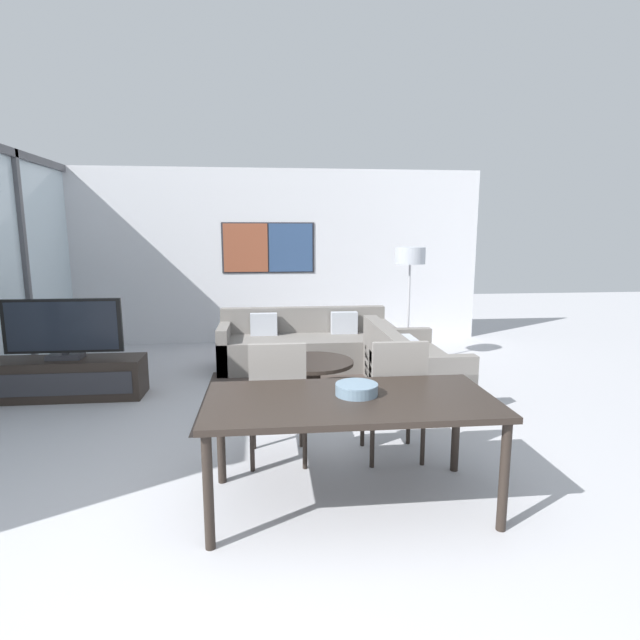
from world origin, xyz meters
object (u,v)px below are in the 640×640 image
Objects in this scene: sofa_main at (305,347)px; dining_chair_centre at (395,395)px; coffee_table at (313,369)px; dining_chair_left at (278,398)px; tv_console at (67,378)px; floor_lamp at (410,263)px; dining_table at (350,408)px; television at (63,329)px; sofa_side at (407,370)px; fruit_bowl at (357,388)px.

sofa_main is 2.98m from dining_chair_centre.
coffee_table is 0.89× the size of dining_chair_left.
tv_console is 4.37m from floor_lamp.
coffee_table is 0.47× the size of dining_table.
floor_lamp is (1.40, -0.09, 1.13)m from sofa_main.
sofa_main is at bearing 176.38° from floor_lamp.
tv_console is 0.87× the size of dining_table.
tv_console is at bearing -90.00° from television.
sofa_side is at bearing -3.34° from television.
television is at bearing -166.65° from floor_lamp.
television reaches higher than fruit_bowl.
dining_chair_left is at bearing -104.65° from coffee_table.
sofa_side is 1.58× the size of dining_chair_centre.
dining_chair_left is at bearing 177.94° from dining_chair_centre.
dining_chair_centre reaches higher than sofa_side.
dining_table is 6.62× the size of fruit_bowl.
sofa_main reaches higher than tv_console.
sofa_side is 2.21m from dining_chair_left.
dining_chair_left is (-0.42, -2.89, 0.27)m from sofa_main.
television is at bearing -158.50° from sofa_main.
television is 3.69m from dining_table.
fruit_bowl is (0.09, -3.48, 0.52)m from sofa_main.
coffee_table is 2.14m from floor_lamp.
sofa_main is 1.66m from sofa_side.
dining_chair_centre is 3.51× the size of fruit_bowl.
sofa_main is at bearing 21.50° from television.
sofa_main is 1.22× the size of dining_table.
sofa_main and sofa_side have the same top height.
tv_console is 1.04× the size of sofa_side.
tv_console is at bearing -158.48° from sofa_main.
sofa_side is (3.75, -0.22, -0.50)m from television.
dining_chair_centre is 0.73m from fruit_bowl.
coffee_table is at bearing 92.21° from fruit_bowl.
television is 4.25m from floor_lamp.
coffee_table is at bearing 106.63° from dining_chair_centre.
coffee_table is 1.74m from dining_chair_centre.
dining_table is (0.04, -3.54, 0.41)m from sofa_main.
sofa_side is at bearing 47.47° from dining_chair_left.
dining_chair_left is 3.51× the size of fruit_bowl.
television is 3.70m from dining_chair_centre.
dining_chair_centre is (0.49, -1.65, 0.23)m from coffee_table.
sofa_main is (2.69, 1.06, -0.50)m from television.
fruit_bowl is at bearing -41.12° from television.
tv_console is at bearing 86.67° from sofa_side.
fruit_bowl is at bearing -87.79° from coffee_table.
tv_console is 3.75m from sofa_side.
television is 1.25× the size of dining_chair_centre.
tv_console reaches higher than coffee_table.
dining_table is at bearing -42.33° from tv_console.
sofa_side is (3.75, -0.22, 0.05)m from tv_console.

